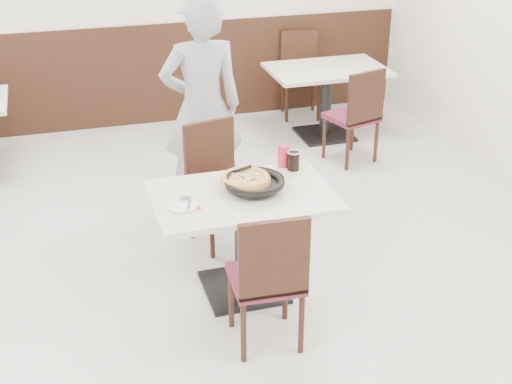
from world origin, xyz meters
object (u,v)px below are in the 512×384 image
object	(u,v)px
side_plate	(182,206)
chair_near	(266,275)
pizza	(245,180)
red_cup	(284,156)
chair_far	(221,187)
bg_chair_right_near	(352,115)
diner_person	(202,108)
bg_table_right	(326,102)
cola_glass	(293,161)
main_table	(243,243)
pizza_pan	(254,185)
bg_chair_right_far	(301,76)

from	to	relation	value
side_plate	chair_near	bearing A→B (deg)	-51.91
pizza	side_plate	bearing A→B (deg)	-162.04
chair_near	red_cup	xyz separation A→B (m)	(0.43, 0.94, 0.35)
chair_far	side_plate	world-z (taller)	chair_far
bg_chair_right_near	diner_person	bearing A→B (deg)	-174.78
chair_near	bg_chair_right_near	bearing A→B (deg)	59.51
chair_far	pizza	world-z (taller)	chair_far
diner_person	bg_table_right	distance (m)	2.16
chair_near	diner_person	distance (m)	1.91
pizza	cola_glass	bearing A→B (deg)	25.76
main_table	cola_glass	size ratio (longest dim) A/B	9.23
pizza_pan	cola_glass	bearing A→B (deg)	34.62
side_plate	bg_chair_right_far	xyz separation A→B (m)	(2.01, 3.32, -0.28)
cola_glass	bg_chair_right_far	bearing A→B (deg)	69.07
bg_table_right	chair_near	bearing A→B (deg)	-117.51
chair_far	diner_person	bearing A→B (deg)	-103.08
cola_glass	diner_person	world-z (taller)	diner_person
side_plate	red_cup	distance (m)	0.93
bg_table_right	bg_chair_right_near	bearing A→B (deg)	-90.57
pizza_pan	bg_table_right	distance (m)	3.03
chair_near	red_cup	bearing A→B (deg)	68.55
pizza_pan	red_cup	xyz separation A→B (m)	(0.32, 0.33, 0.04)
pizza	bg_table_right	world-z (taller)	pizza
bg_table_right	bg_chair_right_far	bearing A→B (deg)	94.09
bg_chair_right_far	bg_chair_right_near	bearing A→B (deg)	102.85
red_cup	diner_person	distance (m)	1.00
main_table	red_cup	size ratio (longest dim) A/B	7.50
pizza_pan	bg_chair_right_near	world-z (taller)	bg_chair_right_near
side_plate	bg_table_right	world-z (taller)	side_plate
side_plate	bg_chair_right_far	size ratio (longest dim) A/B	0.21
side_plate	cola_glass	world-z (taller)	cola_glass
chair_far	bg_chair_right_near	bearing A→B (deg)	-156.71
cola_glass	bg_chair_right_near	bearing A→B (deg)	54.28
main_table	cola_glass	bearing A→B (deg)	31.38
chair_far	pizza	bearing A→B (deg)	77.71
side_plate	bg_chair_right_far	bearing A→B (deg)	58.85
chair_near	main_table	bearing A→B (deg)	90.85
bg_chair_right_far	red_cup	bearing A→B (deg)	78.91
chair_near	chair_far	size ratio (longest dim) A/B	1.00
pizza	side_plate	xyz separation A→B (m)	(-0.46, -0.15, -0.05)
pizza_pan	pizza	distance (m)	0.07
chair_far	red_cup	bearing A→B (deg)	124.37
chair_near	pizza_pan	size ratio (longest dim) A/B	2.74
pizza	bg_table_right	bearing A→B (deg)	57.67
chair_far	pizza_pan	distance (m)	0.75
red_cup	bg_chair_right_near	xyz separation A→B (m)	(1.22, 1.55, -0.35)
diner_person	chair_far	bearing A→B (deg)	90.77
bg_table_right	diner_person	bearing A→B (deg)	-140.74
chair_near	red_cup	size ratio (longest dim) A/B	5.94
chair_near	bg_chair_right_far	bearing A→B (deg)	70.20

